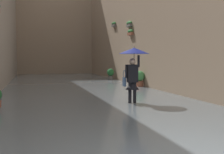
{
  "coord_description": "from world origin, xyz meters",
  "views": [
    {
      "loc": [
        2.34,
        3.42,
        1.72
      ],
      "look_at": [
        -0.45,
        -6.47,
        1.04
      ],
      "focal_mm": 45.13,
      "sensor_mm": 36.0,
      "label": 1
    }
  ],
  "objects": [
    {
      "name": "building_facade_far",
      "position": [
        0.0,
        -27.59,
        6.26
      ],
      "size": [
        11.35,
        1.8,
        12.51
      ],
      "primitive_type": "cube",
      "color": "gray",
      "rests_on": "ground_plane"
    },
    {
      "name": "potted_plant_near_left",
      "position": [
        -3.38,
        -17.24,
        0.55
      ],
      "size": [
        0.54,
        0.54,
        0.95
      ],
      "color": "#66605B",
      "rests_on": "ground_plane"
    },
    {
      "name": "ground_plane",
      "position": [
        0.0,
        -13.34,
        0.0
      ],
      "size": [
        66.72,
        66.72,
        0.0
      ],
      "primitive_type": "plane",
      "color": "#605B56"
    },
    {
      "name": "person_wading",
      "position": [
        -1.16,
        -6.15,
        1.57
      ],
      "size": [
        1.11,
        1.11,
        2.18
      ],
      "color": "#4C4233",
      "rests_on": "ground_plane"
    },
    {
      "name": "potted_plant_far_left",
      "position": [
        -3.62,
        -11.81,
        0.57
      ],
      "size": [
        0.6,
        0.6,
        1.01
      ],
      "color": "#9E563D",
      "rests_on": "ground_plane"
    },
    {
      "name": "flood_water",
      "position": [
        0.0,
        -13.34,
        0.05
      ],
      "size": [
        8.55,
        32.69,
        0.1
      ],
      "primitive_type": "cube",
      "color": "slate",
      "rests_on": "ground_plane"
    }
  ]
}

